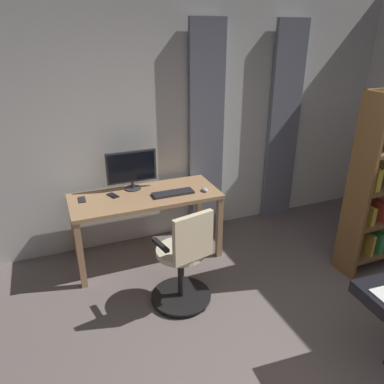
{
  "coord_description": "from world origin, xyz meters",
  "views": [
    {
      "loc": [
        1.36,
        1.15,
        2.33
      ],
      "look_at": [
        0.22,
        -1.71,
        0.98
      ],
      "focal_mm": 34.52,
      "sensor_mm": 36.0,
      "label": 1
    }
  ],
  "objects_px": {
    "desk": "(146,203)",
    "computer_mouse": "(205,190)",
    "cell_phone_by_monitor": "(113,195)",
    "computer_monitor": "(132,168)",
    "office_chair": "(184,261)",
    "cell_phone_face_up": "(82,200)",
    "computer_keyboard": "(173,193)"
  },
  "relations": [
    {
      "from": "computer_monitor",
      "to": "cell_phone_by_monitor",
      "type": "bearing_deg",
      "value": 25.23
    },
    {
      "from": "computer_keyboard",
      "to": "cell_phone_face_up",
      "type": "distance_m",
      "value": 0.93
    },
    {
      "from": "desk",
      "to": "computer_mouse",
      "type": "xyz_separation_m",
      "value": [
        -0.62,
        0.14,
        0.11
      ]
    },
    {
      "from": "office_chair",
      "to": "cell_phone_by_monitor",
      "type": "distance_m",
      "value": 1.11
    },
    {
      "from": "cell_phone_by_monitor",
      "to": "computer_keyboard",
      "type": "bearing_deg",
      "value": 140.44
    },
    {
      "from": "computer_monitor",
      "to": "desk",
      "type": "bearing_deg",
      "value": 110.4
    },
    {
      "from": "office_chair",
      "to": "computer_mouse",
      "type": "bearing_deg",
      "value": 42.82
    },
    {
      "from": "computer_keyboard",
      "to": "computer_mouse",
      "type": "xyz_separation_m",
      "value": [
        -0.34,
        0.05,
        0.01
      ]
    },
    {
      "from": "computer_monitor",
      "to": "cell_phone_by_monitor",
      "type": "distance_m",
      "value": 0.35
    },
    {
      "from": "computer_monitor",
      "to": "computer_keyboard",
      "type": "xyz_separation_m",
      "value": [
        -0.36,
        0.3,
        -0.23
      ]
    },
    {
      "from": "office_chair",
      "to": "computer_mouse",
      "type": "distance_m",
      "value": 0.95
    },
    {
      "from": "cell_phone_face_up",
      "to": "cell_phone_by_monitor",
      "type": "distance_m",
      "value": 0.31
    },
    {
      "from": "cell_phone_face_up",
      "to": "cell_phone_by_monitor",
      "type": "xyz_separation_m",
      "value": [
        -0.31,
        0.01,
        0.0
      ]
    },
    {
      "from": "desk",
      "to": "office_chair",
      "type": "height_order",
      "value": "office_chair"
    },
    {
      "from": "computer_mouse",
      "to": "cell_phone_face_up",
      "type": "relative_size",
      "value": 0.69
    },
    {
      "from": "desk",
      "to": "computer_mouse",
      "type": "distance_m",
      "value": 0.65
    },
    {
      "from": "computer_mouse",
      "to": "cell_phone_by_monitor",
      "type": "relative_size",
      "value": 0.69
    },
    {
      "from": "desk",
      "to": "cell_phone_by_monitor",
      "type": "relative_size",
      "value": 10.76
    },
    {
      "from": "computer_mouse",
      "to": "cell_phone_by_monitor",
      "type": "distance_m",
      "value": 0.97
    },
    {
      "from": "office_chair",
      "to": "computer_mouse",
      "type": "xyz_separation_m",
      "value": [
        -0.52,
        -0.74,
        0.31
      ]
    },
    {
      "from": "cell_phone_face_up",
      "to": "computer_mouse",
      "type": "bearing_deg",
      "value": 169.87
    },
    {
      "from": "computer_monitor",
      "to": "computer_mouse",
      "type": "xyz_separation_m",
      "value": [
        -0.7,
        0.35,
        -0.22
      ]
    },
    {
      "from": "cell_phone_by_monitor",
      "to": "computer_mouse",
      "type": "bearing_deg",
      "value": 143.63
    },
    {
      "from": "office_chair",
      "to": "computer_keyboard",
      "type": "distance_m",
      "value": 0.87
    },
    {
      "from": "office_chair",
      "to": "cell_phone_face_up",
      "type": "height_order",
      "value": "office_chair"
    },
    {
      "from": "computer_mouse",
      "to": "cell_phone_face_up",
      "type": "bearing_deg",
      "value": -11.6
    },
    {
      "from": "office_chair",
      "to": "cell_phone_by_monitor",
      "type": "xyz_separation_m",
      "value": [
        0.42,
        -0.98,
        0.3
      ]
    },
    {
      "from": "desk",
      "to": "cell_phone_face_up",
      "type": "bearing_deg",
      "value": -10.03
    },
    {
      "from": "computer_monitor",
      "to": "cell_phone_face_up",
      "type": "distance_m",
      "value": 0.61
    },
    {
      "from": "desk",
      "to": "computer_mouse",
      "type": "bearing_deg",
      "value": 166.82
    },
    {
      "from": "computer_keyboard",
      "to": "desk",
      "type": "bearing_deg",
      "value": -18.44
    },
    {
      "from": "cell_phone_by_monitor",
      "to": "office_chair",
      "type": "bearing_deg",
      "value": 91.2
    }
  ]
}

